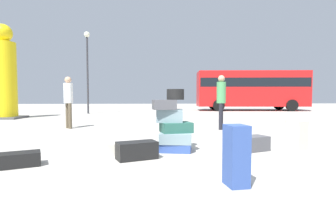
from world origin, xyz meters
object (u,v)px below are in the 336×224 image
suitcase_cream_foreground_far (296,135)px  lamp_post (87,59)px  suitcase_charcoal_white_trunk (249,144)px  suitcase_tower (173,126)px  person_bearded_onlooker (221,97)px  suitcase_black_left_side (137,150)px  suitcase_navy_foreground_near (236,155)px  yellow_dummy_statue (4,77)px  suitcase_black_behind_tower (12,160)px  suitcase_cream_right_side (98,150)px  person_tourist_with_camera (68,98)px  parked_bus (251,88)px

suitcase_cream_foreground_far → lamp_post: bearing=99.3°
suitcase_charcoal_white_trunk → suitcase_cream_foreground_far: bearing=-16.6°
suitcase_tower → person_bearded_onlooker: 3.90m
suitcase_charcoal_white_trunk → suitcase_black_left_side: suitcase_black_left_side is taller
suitcase_navy_foreground_near → yellow_dummy_statue: 13.57m
person_bearded_onlooker → yellow_dummy_statue: 10.94m
suitcase_charcoal_white_trunk → suitcase_black_behind_tower: bearing=171.4°
lamp_post → suitcase_cream_right_side: bearing=-76.3°
suitcase_black_behind_tower → person_bearded_onlooker: (4.44, 4.40, 0.96)m
suitcase_black_behind_tower → person_bearded_onlooker: bearing=21.2°
person_tourist_with_camera → yellow_dummy_statue: (-4.47, 4.52, 1.04)m
yellow_dummy_statue → lamp_post: 5.21m
suitcase_cream_right_side → person_tourist_with_camera: person_tourist_with_camera is taller
suitcase_cream_foreground_far → yellow_dummy_statue: yellow_dummy_statue is taller
person_bearded_onlooker → yellow_dummy_statue: bearing=-97.4°
person_bearded_onlooker → suitcase_tower: bearing=-8.5°
suitcase_black_left_side → suitcase_cream_right_side: bearing=135.9°
person_tourist_with_camera → yellow_dummy_statue: yellow_dummy_statue is taller
suitcase_cream_foreground_far → yellow_dummy_statue: 13.44m
suitcase_cream_right_side → person_tourist_with_camera: bearing=108.4°
suitcase_navy_foreground_near → yellow_dummy_statue: size_ratio=0.16×
person_bearded_onlooker → yellow_dummy_statue: yellow_dummy_statue is taller
yellow_dummy_statue → parked_bus: (15.50, 7.21, -0.26)m
suitcase_black_left_side → suitcase_black_behind_tower: bearing=170.7°
yellow_dummy_statue → suitcase_tower: bearing=-48.0°
suitcase_cream_right_side → parked_bus: parked_bus is taller
suitcase_tower → lamp_post: lamp_post is taller
suitcase_tower → suitcase_black_left_side: size_ratio=1.80×
suitcase_black_behind_tower → parked_bus: size_ratio=0.09×
suitcase_navy_foreground_near → person_bearded_onlooker: bearing=69.6°
suitcase_charcoal_white_trunk → parked_bus: bearing=47.1°
suitcase_cream_right_side → person_bearded_onlooker: bearing=44.0°
suitcase_navy_foreground_near → suitcase_black_behind_tower: 3.29m
suitcase_cream_right_side → suitcase_navy_foreground_near: bearing=-46.1°
parked_bus → suitcase_black_behind_tower: bearing=-116.3°
suitcase_charcoal_white_trunk → suitcase_black_behind_tower: (-4.03, -0.90, -0.04)m
suitcase_cream_foreground_far → suitcase_charcoal_white_trunk: 1.02m
suitcase_cream_right_side → yellow_dummy_statue: yellow_dummy_statue is taller
person_bearded_onlooker → suitcase_black_left_side: bearing=-11.9°
suitcase_charcoal_white_trunk → suitcase_black_behind_tower: 4.13m
yellow_dummy_statue → lamp_post: (3.20, 3.85, 1.45)m
suitcase_navy_foreground_near → person_tourist_with_camera: size_ratio=0.41×
suitcase_black_behind_tower → suitcase_navy_foreground_near: bearing=-42.3°
suitcase_charcoal_white_trunk → person_tourist_with_camera: bearing=117.4°
suitcase_navy_foreground_near → person_tourist_with_camera: (-3.78, 6.11, 0.69)m
suitcase_tower → lamp_post: size_ratio=0.23×
person_bearded_onlooker → person_tourist_with_camera: bearing=-76.4°
suitcase_cream_foreground_far → person_tourist_with_camera: bearing=124.5°
suitcase_tower → suitcase_cream_right_side: 1.48m
suitcase_tower → person_bearded_onlooker: person_bearded_onlooker is taller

